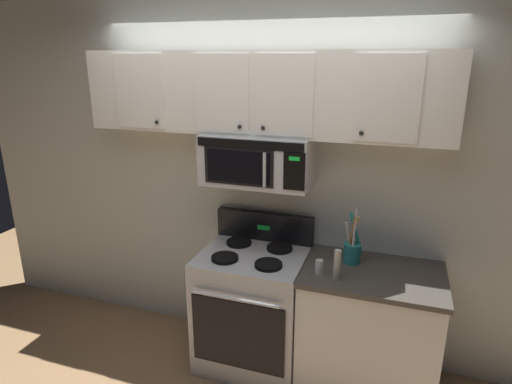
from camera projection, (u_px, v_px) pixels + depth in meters
back_wall at (269, 181)px, 3.30m from camera, size 5.20×0.10×2.70m
stove_range at (253, 306)px, 3.24m from camera, size 0.76×0.69×1.12m
over_range_microwave at (258, 159)px, 3.01m from camera, size 0.76×0.43×0.35m
upper_cabinets at (260, 93)px, 2.90m from camera, size 2.50×0.36×0.55m
counter_segment at (368, 330)px, 2.99m from camera, size 0.93×0.65×0.90m
utensil_crock_teal at (352, 248)px, 2.96m from camera, size 0.13×0.12×0.39m
salt_shaker at (319, 267)px, 2.82m from camera, size 0.05×0.05×0.10m
pepper_mill at (337, 264)px, 2.74m from camera, size 0.05×0.05×0.20m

